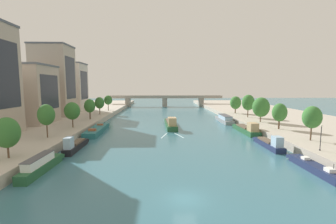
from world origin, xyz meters
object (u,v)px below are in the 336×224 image
moored_boat_right_far (269,143)px  tree_left_midway (72,111)px  moored_boat_left_lone (41,165)px  lamppost_right_bank (321,136)px  moored_boat_right_second (314,167)px  tree_right_far (248,103)px  tree_right_midway (312,117)px  tree_right_by_lamp (261,107)px  moored_boat_left_second (97,130)px  bridge_far (165,99)px  barge_midriver (171,123)px  moored_boat_right_near (224,119)px  tree_left_second (7,133)px  tree_right_third (280,112)px  moored_boat_right_end (247,129)px  tree_left_far (90,106)px  moored_boat_left_downstream (75,145)px  tree_left_past_mid (100,103)px  tree_left_end_of_row (108,100)px  tree_right_second (236,103)px  tree_left_third (46,115)px

moored_boat_right_far → tree_left_midway: (-43.36, 14.56, 4.95)m
moored_boat_left_lone → lamppost_right_bank: 42.79m
moored_boat_left_lone → moored_boat_right_second: bearing=-1.5°
tree_right_far → tree_right_midway: bearing=-90.7°
tree_right_by_lamp → tree_left_midway: bearing=-172.4°
moored_boat_left_second → bridge_far: 76.33m
moored_boat_right_far → tree_right_midway: tree_right_midway is taller
barge_midriver → moored_boat_right_near: barge_midriver is taller
moored_boat_right_second → tree_right_by_lamp: bearing=78.1°
tree_left_second → tree_right_far: bearing=39.2°
moored_boat_left_second → tree_right_far: size_ratio=2.24×
tree_right_midway → tree_right_third: tree_right_midway is taller
moored_boat_right_end → tree_left_far: tree_left_far is taller
moored_boat_left_downstream → moored_boat_left_second: 16.73m
tree_left_past_mid → lamppost_right_bank: bearing=-45.5°
tree_left_end_of_row → tree_right_by_lamp: bearing=-32.4°
moored_boat_right_end → moored_boat_right_near: 17.69m
tree_right_midway → tree_right_by_lamp: (0.17, 22.49, -0.19)m
tree_left_midway → bridge_far: tree_left_midway is taller
tree_left_far → moored_boat_right_near: bearing=4.2°
tree_left_midway → tree_right_far: bearing=18.4°
moored_boat_right_far → lamppost_right_bank: (4.40, -7.94, 3.13)m
moored_boat_left_downstream → moored_boat_right_end: moored_boat_right_end is taller
tree_right_midway → tree_left_far: bearing=149.6°
tree_left_far → tree_left_past_mid: bearing=90.5°
moored_boat_right_end → tree_left_end_of_row: bearing=138.1°
tree_left_midway → moored_boat_right_near: bearing=21.7°
tree_left_second → bridge_far: tree_left_second is taller
moored_boat_left_lone → moored_boat_right_end: 46.61m
moored_boat_left_second → moored_boat_right_end: bearing=-3.1°
moored_boat_right_end → tree_right_third: 8.79m
barge_midriver → bridge_far: (-0.42, 66.79, 3.10)m
tree_left_midway → tree_right_midway: (50.77, -15.64, 0.33)m
moored_boat_left_downstream → tree_right_second: 62.06m
tree_right_second → moored_boat_right_far: bearing=-99.6°
tree_right_far → moored_boat_right_near: bearing=178.4°
bridge_far → moored_boat_left_second: bearing=-104.5°
tree_right_midway → tree_left_midway: bearing=162.9°
tree_left_midway → tree_left_second: bearing=-90.1°
moored_boat_right_far → tree_right_by_lamp: (7.58, 21.40, 5.10)m
tree_left_far → tree_right_midway: bearing=-30.4°
moored_boat_left_lone → moored_boat_left_downstream: moored_boat_left_downstream is taller
moored_boat_right_far → tree_right_midway: 9.16m
moored_boat_left_second → tree_left_third: size_ratio=2.48×
moored_boat_left_downstream → tree_right_far: 55.71m
moored_boat_right_far → lamppost_right_bank: 9.61m
tree_left_midway → bridge_far: (24.64, 75.51, -1.66)m
moored_boat_right_second → tree_left_third: size_ratio=1.62×
moored_boat_right_second → moored_boat_right_near: 44.29m
moored_boat_right_second → moored_boat_right_end: bearing=89.2°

